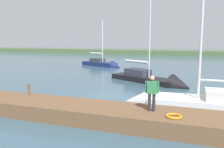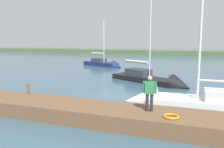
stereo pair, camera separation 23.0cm
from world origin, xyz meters
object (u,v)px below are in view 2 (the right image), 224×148
object	(u,v)px
mooring_post_near	(28,89)
person_on_dock	(150,91)
sailboat_near_dock	(105,65)
sailboat_inner_slip	(182,104)
life_ring_buoy	(171,116)
sailboat_far_right	(155,81)

from	to	relation	value
mooring_post_near	person_on_dock	xyz separation A→B (m)	(-7.33, 0.78, 0.60)
sailboat_near_dock	sailboat_inner_slip	size ratio (longest dim) A/B	0.84
sailboat_inner_slip	person_on_dock	xyz separation A→B (m)	(1.19, 3.83, 1.48)
mooring_post_near	life_ring_buoy	bearing A→B (deg)	170.82
sailboat_far_right	sailboat_inner_slip	xyz separation A→B (m)	(-2.91, 7.00, -0.06)
mooring_post_near	life_ring_buoy	size ratio (longest dim) A/B	0.95
sailboat_near_dock	mooring_post_near	bearing A→B (deg)	-56.68
sailboat_near_dock	sailboat_inner_slip	distance (m)	22.36
person_on_dock	life_ring_buoy	bearing A→B (deg)	52.85
mooring_post_near	life_ring_buoy	world-z (taller)	mooring_post_near
sailboat_inner_slip	person_on_dock	world-z (taller)	sailboat_inner_slip
sailboat_far_right	person_on_dock	world-z (taller)	sailboat_far_right
mooring_post_near	sailboat_inner_slip	xyz separation A→B (m)	(-8.52, -3.05, -0.88)
person_on_dock	sailboat_inner_slip	bearing A→B (deg)	154.59
mooring_post_near	sailboat_near_dock	size ratio (longest dim) A/B	0.08
sailboat_inner_slip	person_on_dock	distance (m)	4.27
sailboat_far_right	person_on_dock	bearing A→B (deg)	-52.38
life_ring_buoy	person_on_dock	xyz separation A→B (m)	(1.03, -0.57, 0.87)
mooring_post_near	person_on_dock	distance (m)	7.40
sailboat_inner_slip	mooring_post_near	bearing A→B (deg)	17.42
life_ring_buoy	sailboat_near_dock	xyz separation A→B (m)	(12.38, -22.92, -0.55)
life_ring_buoy	sailboat_far_right	world-z (taller)	sailboat_far_right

